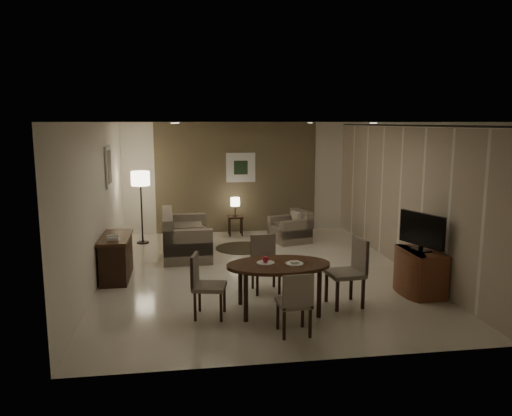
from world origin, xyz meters
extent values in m
cube|color=beige|center=(0.00, 0.00, 0.00)|extent=(5.50, 7.00, 0.00)
cube|color=white|center=(0.00, 0.00, 2.70)|extent=(5.50, 7.00, 0.00)
cube|color=brown|center=(0.00, 3.50, 1.35)|extent=(5.50, 0.00, 2.70)
cube|color=white|center=(-2.75, 0.00, 1.35)|extent=(0.00, 7.00, 2.70)
cube|color=white|center=(2.75, 0.00, 1.35)|extent=(0.00, 7.00, 2.70)
cube|color=brown|center=(0.00, 3.48, 1.35)|extent=(3.96, 0.03, 2.70)
cylinder|color=black|center=(2.68, 0.00, 2.64)|extent=(0.03, 6.80, 0.03)
cube|color=silver|center=(0.10, 3.46, 1.60)|extent=(0.72, 0.03, 0.72)
cube|color=#1E331C|center=(0.10, 3.44, 1.60)|extent=(0.34, 0.01, 0.34)
cube|color=silver|center=(-2.72, 1.20, 1.85)|extent=(0.03, 0.60, 0.80)
cube|color=gray|center=(-2.71, 1.20, 1.85)|extent=(0.01, 0.46, 0.64)
cylinder|color=white|center=(-1.40, -1.80, 2.69)|extent=(0.10, 0.10, 0.01)
cylinder|color=white|center=(1.40, -1.80, 2.69)|extent=(0.10, 0.10, 0.01)
cylinder|color=white|center=(-1.40, 1.80, 2.69)|extent=(0.10, 0.10, 0.01)
cylinder|color=white|center=(1.40, 1.80, 2.69)|extent=(0.10, 0.10, 0.01)
cylinder|color=white|center=(-0.17, -1.87, 0.71)|extent=(0.26, 0.26, 0.02)
cylinder|color=white|center=(0.23, -1.97, 0.71)|extent=(0.26, 0.26, 0.02)
sphere|color=red|center=(-0.17, -1.87, 0.76)|extent=(0.09, 0.09, 0.09)
cube|color=white|center=(0.23, -1.97, 0.73)|extent=(0.12, 0.08, 0.03)
cylinder|color=#3C3521|center=(-0.08, 1.77, 0.01)|extent=(1.13, 1.13, 0.01)
camera|label=1|loc=(-1.30, -8.68, 2.70)|focal=35.00mm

